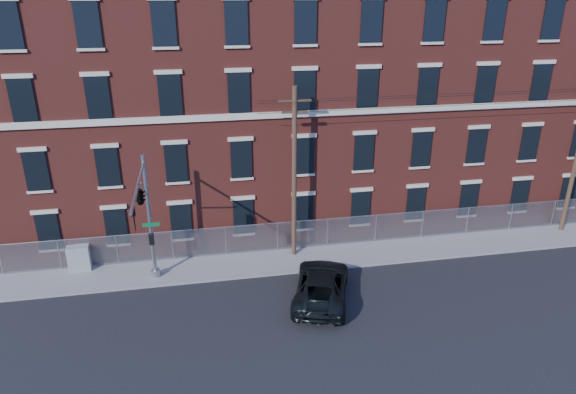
# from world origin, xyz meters

# --- Properties ---
(ground) EXTENTS (140.00, 140.00, 0.00)m
(ground) POSITION_xyz_m (0.00, 0.00, 0.00)
(ground) COLOR black
(ground) RESTS_ON ground
(sidewalk) EXTENTS (65.00, 3.00, 0.12)m
(sidewalk) POSITION_xyz_m (12.00, 5.00, 0.06)
(sidewalk) COLOR gray
(sidewalk) RESTS_ON ground
(mill_building) EXTENTS (55.30, 14.32, 16.30)m
(mill_building) POSITION_xyz_m (12.00, 13.93, 8.15)
(mill_building) COLOR maroon
(mill_building) RESTS_ON ground
(chain_link_fence) EXTENTS (59.06, 0.06, 1.85)m
(chain_link_fence) POSITION_xyz_m (12.00, 6.30, 1.06)
(chain_link_fence) COLOR #A5A8AD
(chain_link_fence) RESTS_ON ground
(traffic_signal_mast) EXTENTS (0.90, 6.75, 7.00)m
(traffic_signal_mast) POSITION_xyz_m (-6.00, 2.18, 5.39)
(traffic_signal_mast) COLOR #9EA0A5
(traffic_signal_mast) RESTS_ON ground
(utility_pole_near) EXTENTS (1.80, 0.28, 10.00)m
(utility_pole_near) POSITION_xyz_m (2.00, 5.60, 5.34)
(utility_pole_near) COLOR #4F3527
(utility_pole_near) RESTS_ON ground
(pickup_truck) EXTENTS (4.24, 6.17, 1.57)m
(pickup_truck) POSITION_xyz_m (2.49, 0.88, 0.78)
(pickup_truck) COLOR black
(pickup_truck) RESTS_ON ground
(utility_cabinet) EXTENTS (1.20, 0.63, 1.48)m
(utility_cabinet) POSITION_xyz_m (-10.22, 6.00, 0.86)
(utility_cabinet) COLOR #929598
(utility_cabinet) RESTS_ON sidewalk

